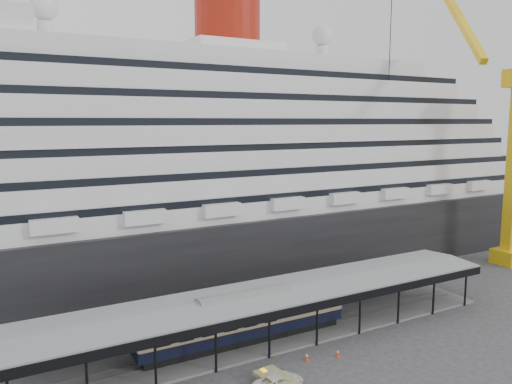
# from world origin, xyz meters

# --- Properties ---
(ground) EXTENTS (200.00, 200.00, 0.00)m
(ground) POSITION_xyz_m (0.00, 0.00, 0.00)
(ground) COLOR #343436
(ground) RESTS_ON ground
(cruise_ship) EXTENTS (130.00, 30.00, 43.90)m
(cruise_ship) POSITION_xyz_m (0.05, 32.00, 18.35)
(cruise_ship) COLOR black
(cruise_ship) RESTS_ON ground
(platform_canopy) EXTENTS (56.00, 9.18, 5.30)m
(platform_canopy) POSITION_xyz_m (0.00, 5.00, 2.36)
(platform_canopy) COLOR slate
(platform_canopy) RESTS_ON ground
(crane_yellow) EXTENTS (23.83, 18.78, 47.60)m
(crane_yellow) POSITION_xyz_m (47.06, 10.54, 19.96)
(crane_yellow) COLOR yellow
(crane_yellow) RESTS_ON ground
(port_truck) EXTENTS (4.91, 2.68, 1.31)m
(port_truck) POSITION_xyz_m (-5.11, -4.45, 0.65)
(port_truck) COLOR white
(port_truck) RESTS_ON ground
(pullman_carriage) EXTENTS (23.41, 3.29, 22.96)m
(pullman_carriage) POSITION_xyz_m (-3.51, 5.00, 2.78)
(pullman_carriage) COLOR black
(pullman_carriage) RESTS_ON ground
(traffic_cone_left) EXTENTS (0.35, 0.35, 0.68)m
(traffic_cone_left) POSITION_xyz_m (-3.77, -3.06, 0.34)
(traffic_cone_left) COLOR #DD590C
(traffic_cone_left) RESTS_ON ground
(traffic_cone_mid) EXTENTS (0.48, 0.48, 0.74)m
(traffic_cone_mid) POSITION_xyz_m (3.28, -2.13, 0.37)
(traffic_cone_mid) COLOR #E9420C
(traffic_cone_mid) RESTS_ON ground
(traffic_cone_right) EXTENTS (0.46, 0.46, 0.79)m
(traffic_cone_right) POSITION_xyz_m (0.07, -1.32, 0.39)
(traffic_cone_right) COLOR #DE400C
(traffic_cone_right) RESTS_ON ground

